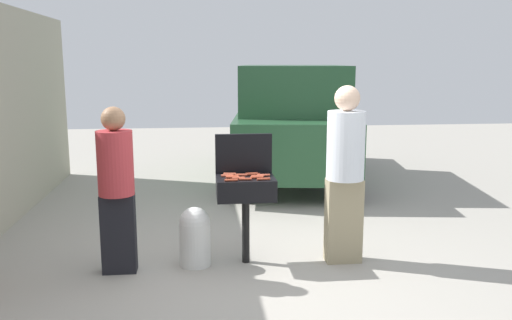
{
  "coord_description": "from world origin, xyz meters",
  "views": [
    {
      "loc": [
        -0.66,
        -5.13,
        2.08
      ],
      "look_at": [
        -0.02,
        0.69,
        1.0
      ],
      "focal_mm": 37.39,
      "sensor_mm": 36.0,
      "label": 1
    }
  ],
  "objects": [
    {
      "name": "hot_dog_7",
      "position": [
        -0.08,
        0.12,
        0.93
      ],
      "size": [
        0.13,
        0.04,
        0.03
      ],
      "primitive_type": "cylinder",
      "rotation": [
        0.0,
        1.57,
        0.08
      ],
      "color": "#AD4228",
      "rests_on": "bbq_grill"
    },
    {
      "name": "grill_lid_open",
      "position": [
        -0.19,
        0.41,
        1.12
      ],
      "size": [
        0.6,
        0.05,
        0.42
      ],
      "primitive_type": "cube",
      "color": "black",
      "rests_on": "bbq_grill"
    },
    {
      "name": "hot_dog_6",
      "position": [
        -0.26,
        0.11,
        0.93
      ],
      "size": [
        0.13,
        0.03,
        0.03
      ],
      "primitive_type": "cylinder",
      "rotation": [
        0.0,
        1.57,
        0.04
      ],
      "color": "#B74C33",
      "rests_on": "bbq_grill"
    },
    {
      "name": "hot_dog_2",
      "position": [
        -0.34,
        0.32,
        0.93
      ],
      "size": [
        0.13,
        0.04,
        0.03
      ],
      "primitive_type": "cylinder",
      "rotation": [
        0.0,
        1.57,
        -0.12
      ],
      "color": "#C6593D",
      "rests_on": "bbq_grill"
    },
    {
      "name": "parked_minivan",
      "position": [
        1.01,
        4.23,
        1.03
      ],
      "size": [
        2.51,
        4.62,
        2.02
      ],
      "rotation": [
        0.0,
        0.0,
        3.0
      ],
      "color": "#234C2D",
      "rests_on": "ground"
    },
    {
      "name": "ground_plane",
      "position": [
        0.0,
        0.0,
        0.0
      ],
      "size": [
        24.0,
        24.0,
        0.0
      ],
      "primitive_type": "plane",
      "color": "#9E998E"
    },
    {
      "name": "hot_dog_0",
      "position": [
        -0.23,
        0.25,
        0.93
      ],
      "size": [
        0.13,
        0.04,
        0.03
      ],
      "primitive_type": "cylinder",
      "rotation": [
        0.0,
        1.57,
        -0.11
      ],
      "color": "#B74C33",
      "rests_on": "bbq_grill"
    },
    {
      "name": "hot_dog_3",
      "position": [
        -0.0,
        0.22,
        0.93
      ],
      "size": [
        0.13,
        0.03,
        0.03
      ],
      "primitive_type": "cylinder",
      "rotation": [
        0.0,
        1.57,
        0.01
      ],
      "color": "#B74C33",
      "rests_on": "bbq_grill"
    },
    {
      "name": "hot_dog_11",
      "position": [
        -0.35,
        0.02,
        0.93
      ],
      "size": [
        0.13,
        0.03,
        0.03
      ],
      "primitive_type": "cylinder",
      "rotation": [
        0.0,
        1.57,
        0.02
      ],
      "color": "#AD4228",
      "rests_on": "bbq_grill"
    },
    {
      "name": "person_right",
      "position": [
        0.83,
        0.11,
        1.0
      ],
      "size": [
        0.39,
        0.39,
        1.85
      ],
      "rotation": [
        0.0,
        0.0,
        3.02
      ],
      "color": "gray",
      "rests_on": "ground"
    },
    {
      "name": "hot_dog_1",
      "position": [
        -0.07,
        0.17,
        0.93
      ],
      "size": [
        0.13,
        0.03,
        0.03
      ],
      "primitive_type": "cylinder",
      "rotation": [
        0.0,
        1.57,
        -0.0
      ],
      "color": "#B74C33",
      "rests_on": "bbq_grill"
    },
    {
      "name": "hot_dog_10",
      "position": [
        -0.33,
        0.19,
        0.93
      ],
      "size": [
        0.13,
        0.03,
        0.03
      ],
      "primitive_type": "cylinder",
      "rotation": [
        0.0,
        1.57,
        0.07
      ],
      "color": "#AD4228",
      "rests_on": "bbq_grill"
    },
    {
      "name": "bbq_grill",
      "position": [
        -0.19,
        0.19,
        0.77
      ],
      "size": [
        0.6,
        0.44,
        0.91
      ],
      "color": "black",
      "rests_on": "ground"
    },
    {
      "name": "hot_dog_13",
      "position": [
        -0.1,
        0.27,
        0.93
      ],
      "size": [
        0.13,
        0.04,
        0.03
      ],
      "primitive_type": "cylinder",
      "rotation": [
        0.0,
        1.57,
        -0.11
      ],
      "color": "#AD4228",
      "rests_on": "bbq_grill"
    },
    {
      "name": "hot_dog_9",
      "position": [
        -0.32,
        0.15,
        0.93
      ],
      "size": [
        0.13,
        0.04,
        0.03
      ],
      "primitive_type": "cylinder",
      "rotation": [
        0.0,
        1.57,
        -0.09
      ],
      "color": "#AD4228",
      "rests_on": "bbq_grill"
    },
    {
      "name": "hot_dog_4",
      "position": [
        -0.37,
        0.23,
        0.93
      ],
      "size": [
        0.13,
        0.03,
        0.03
      ],
      "primitive_type": "cylinder",
      "rotation": [
        0.0,
        1.57,
        -0.05
      ],
      "color": "#C6593D",
      "rests_on": "bbq_grill"
    },
    {
      "name": "hot_dog_12",
      "position": [
        -0.02,
        0.04,
        0.93
      ],
      "size": [
        0.13,
        0.04,
        0.03
      ],
      "primitive_type": "cylinder",
      "rotation": [
        0.0,
        1.57,
        0.08
      ],
      "color": "#AD4228",
      "rests_on": "bbq_grill"
    },
    {
      "name": "hot_dog_5",
      "position": [
        -0.11,
        0.31,
        0.93
      ],
      "size": [
        0.13,
        0.04,
        0.03
      ],
      "primitive_type": "cylinder",
      "rotation": [
        0.0,
        1.57,
        0.1
      ],
      "color": "#AD4228",
      "rests_on": "bbq_grill"
    },
    {
      "name": "propane_tank",
      "position": [
        -0.72,
        0.17,
        0.32
      ],
      "size": [
        0.32,
        0.32,
        0.62
      ],
      "color": "silver",
      "rests_on": "ground"
    },
    {
      "name": "person_left",
      "position": [
        -1.47,
        0.07,
        0.9
      ],
      "size": [
        0.35,
        0.35,
        1.66
      ],
      "rotation": [
        0.0,
        0.0,
        -0.01
      ],
      "color": "black",
      "rests_on": "ground"
    },
    {
      "name": "hot_dog_8",
      "position": [
        -0.2,
        0.05,
        0.93
      ],
      "size": [
        0.13,
        0.03,
        0.03
      ],
      "primitive_type": "cylinder",
      "rotation": [
        0.0,
        1.57,
        -0.06
      ],
      "color": "#AD4228",
      "rests_on": "bbq_grill"
    }
  ]
}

